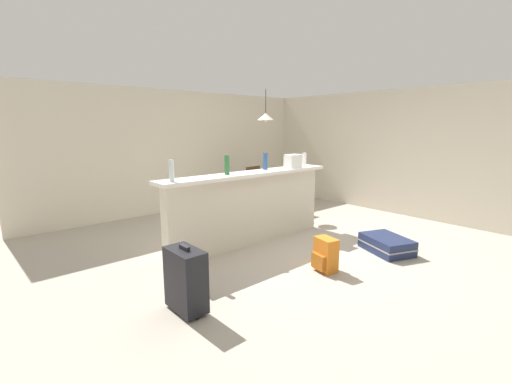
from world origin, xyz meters
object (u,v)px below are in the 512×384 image
bottle_blue (265,161)px  dining_chair_far_side (250,185)px  bottle_clear (172,171)px  suitcase_upright_black (186,279)px  bottle_white (304,159)px  suitcase_flat_navy (386,244)px  backpack_orange (325,255)px  bottle_green (227,165)px  pendant_lamp (266,117)px  grocery_bag (293,161)px  dining_table (265,182)px  dining_chair_near_partition (282,193)px

bottle_blue → dining_chair_far_side: size_ratio=0.28×
bottle_clear → suitcase_upright_black: size_ratio=0.41×
bottle_white → suitcase_flat_navy: bearing=-91.4°
suitcase_flat_navy → backpack_orange: backpack_orange is taller
bottle_green → pendant_lamp: bearing=33.7°
bottle_white → backpack_orange: (-1.23, -1.44, -1.01)m
bottle_green → dining_chair_far_side: size_ratio=0.29×
bottle_clear → bottle_blue: bearing=5.1°
grocery_bag → suitcase_upright_black: (-2.63, -1.06, -0.88)m
dining_table → pendant_lamp: size_ratio=1.69×
bottle_clear → dining_table: bottle_clear is taller
bottle_white → dining_chair_near_partition: bottle_white is taller
bottle_white → suitcase_flat_navy: (-0.04, -1.61, -1.10)m
bottle_clear → suitcase_upright_black: bottle_clear is taller
grocery_bag → dining_table: size_ratio=0.24×
bottle_blue → bottle_green: bearing=-175.4°
dining_chair_near_partition → dining_chair_far_side: same height
bottle_green → dining_chair_far_side: bottle_green is taller
bottle_blue → grocery_bag: bottle_blue is taller
grocery_bag → pendant_lamp: pendant_lamp is taller
backpack_orange → bottle_blue: bearing=76.7°
bottle_white → dining_chair_near_partition: (0.12, 0.65, -0.70)m
pendant_lamp → suitcase_flat_navy: bearing=-95.7°
dining_chair_near_partition → bottle_white: bearing=-100.3°
bottle_clear → bottle_green: (0.90, 0.09, 0.00)m
bottle_clear → grocery_bag: 2.18m
bottle_green → backpack_orange: (0.44, -1.42, -1.04)m
bottle_white → dining_table: (0.19, 1.22, -0.57)m
dining_table → suitcase_flat_navy: (-0.23, -2.83, -0.54)m
pendant_lamp → backpack_orange: pendant_lamp is taller
grocery_bag → dining_chair_far_side: size_ratio=0.28×
bottle_clear → bottle_blue: 1.70m
bottle_green → bottle_blue: bearing=4.6°
dining_table → bottle_blue: bearing=-132.3°
grocery_bag → suitcase_flat_navy: grocery_bag is taller
bottle_blue → pendant_lamp: size_ratio=0.40×
dining_table → dining_chair_near_partition: bearing=-97.1°
dining_table → bottle_clear: bearing=-154.4°
pendant_lamp → backpack_orange: bearing=-118.6°
bottle_green → bottle_white: bottle_green is taller
pendant_lamp → backpack_orange: (-1.48, -2.70, -1.76)m
bottle_blue → suitcase_upright_black: size_ratio=0.39×
dining_chair_near_partition → suitcase_flat_navy: dining_chair_near_partition is taller
suitcase_flat_navy → suitcase_upright_black: size_ratio=1.33×
grocery_bag → dining_chair_near_partition: 1.13m
bottle_green → suitcase_upright_black: bearing=-139.7°
grocery_bag → dining_chair_far_side: (0.60, 1.81, -0.70)m
bottle_clear → pendant_lamp: size_ratio=0.42×
grocery_bag → dining_table: bearing=66.4°
dining_table → suitcase_flat_navy: bearing=-94.6°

